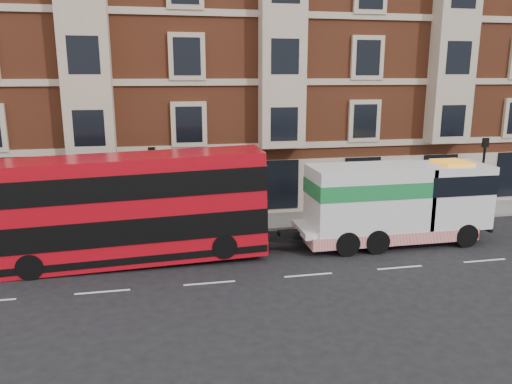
% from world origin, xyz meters
% --- Properties ---
extents(ground, '(120.00, 120.00, 0.00)m').
position_xyz_m(ground, '(0.00, 0.00, 0.00)').
color(ground, black).
rests_on(ground, ground).
extents(sidewalk, '(90.00, 3.00, 0.15)m').
position_xyz_m(sidewalk, '(0.00, 7.50, 0.07)').
color(sidewalk, slate).
rests_on(sidewalk, ground).
extents(victorian_terrace, '(45.00, 12.00, 20.40)m').
position_xyz_m(victorian_terrace, '(0.50, 15.00, 10.07)').
color(victorian_terrace, brown).
rests_on(victorian_terrace, ground).
extents(lamp_post_west, '(0.35, 0.15, 4.35)m').
position_xyz_m(lamp_post_west, '(-6.00, 6.20, 2.68)').
color(lamp_post_west, black).
rests_on(lamp_post_west, sidewalk).
extents(lamp_post_east, '(0.35, 0.15, 4.35)m').
position_xyz_m(lamp_post_east, '(12.00, 6.20, 2.68)').
color(lamp_post_east, black).
rests_on(lamp_post_east, sidewalk).
extents(double_decker_bus, '(11.42, 2.62, 4.62)m').
position_xyz_m(double_decker_bus, '(-7.01, 2.97, 2.45)').
color(double_decker_bus, '#B80A16').
rests_on(double_decker_bus, ground).
extents(tow_truck, '(9.14, 2.70, 3.81)m').
position_xyz_m(tow_truck, '(5.05, 2.97, 2.02)').
color(tow_truck, silver).
rests_on(tow_truck, ground).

